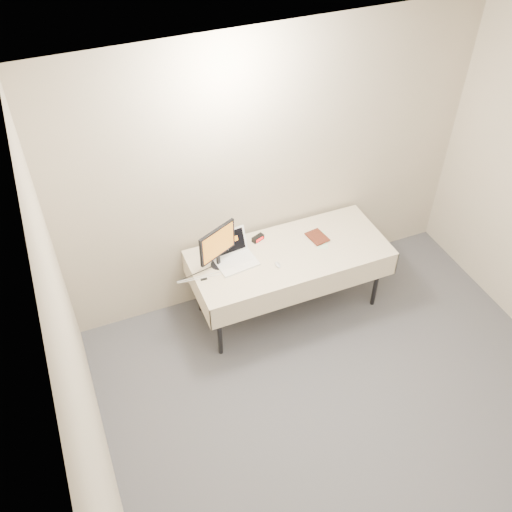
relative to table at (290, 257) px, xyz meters
name	(u,v)px	position (x,y,z in m)	size (l,w,h in m)	color
ground	(398,487)	(0.00, -2.05, -0.68)	(5.00, 5.00, 0.00)	#434348
back_wall	(271,172)	(0.00, 0.45, 0.67)	(4.00, 0.10, 2.70)	beige
table	(290,257)	(0.00, 0.00, 0.00)	(1.86, 0.81, 0.74)	black
laptop	(233,254)	(-0.52, 0.11, 0.12)	(0.39, 0.37, 0.24)	white
monitor	(217,244)	(-0.67, 0.09, 0.31)	(0.38, 0.20, 0.42)	black
book	(311,232)	(0.25, 0.07, 0.17)	(0.16, 0.02, 0.21)	maroon
alarm_clock	(258,238)	(-0.21, 0.27, 0.09)	(0.13, 0.09, 0.05)	black
clicker	(278,265)	(-0.18, -0.12, 0.07)	(0.04, 0.09, 0.02)	silver
paper_form	(321,240)	(0.35, 0.05, 0.06)	(0.10, 0.27, 0.00)	#C1E5B6
usb_dongle	(204,279)	(-0.85, -0.04, 0.07)	(0.06, 0.02, 0.01)	black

